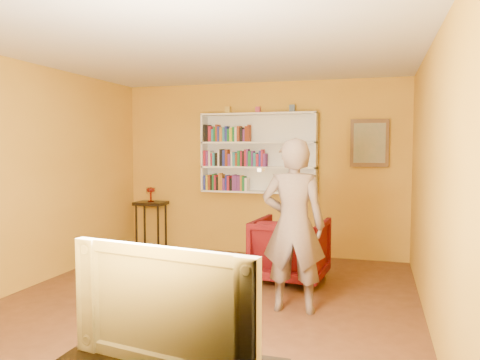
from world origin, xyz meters
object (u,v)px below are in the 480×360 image
(ruby_lustre, at_px, (151,191))
(console_table, at_px, (151,210))
(bookshelf, at_px, (259,153))
(person, at_px, (293,225))
(television, at_px, (173,301))
(armchair, at_px, (290,250))

(ruby_lustre, bearing_deg, console_table, 126.87)
(bookshelf, xyz_separation_m, person, (0.95, -2.37, -0.70))
(person, height_order, television, person)
(ruby_lustre, distance_m, person, 3.53)
(console_table, bearing_deg, bookshelf, 5.09)
(bookshelf, xyz_separation_m, television, (0.65, -4.66, -0.79))
(ruby_lustre, distance_m, television, 5.12)
(bookshelf, relative_size, person, 1.01)
(console_table, height_order, armchair, armchair)
(person, bearing_deg, television, 79.14)
(console_table, height_order, ruby_lustre, ruby_lustre)
(ruby_lustre, height_order, person, person)
(ruby_lustre, height_order, television, television)
(console_table, xyz_separation_m, television, (2.44, -4.50, 0.15))
(bookshelf, xyz_separation_m, ruby_lustre, (-1.79, -0.16, -0.63))
(ruby_lustre, distance_m, armchair, 2.85)
(bookshelf, bearing_deg, console_table, -174.91)
(bookshelf, relative_size, ruby_lustre, 7.53)
(person, xyz_separation_m, television, (-0.30, -2.29, -0.08))
(ruby_lustre, height_order, armchair, ruby_lustre)
(armchair, distance_m, television, 3.35)
(bookshelf, distance_m, television, 4.77)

